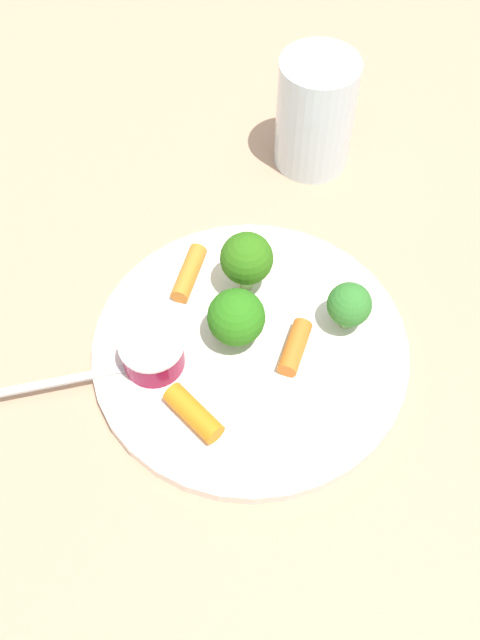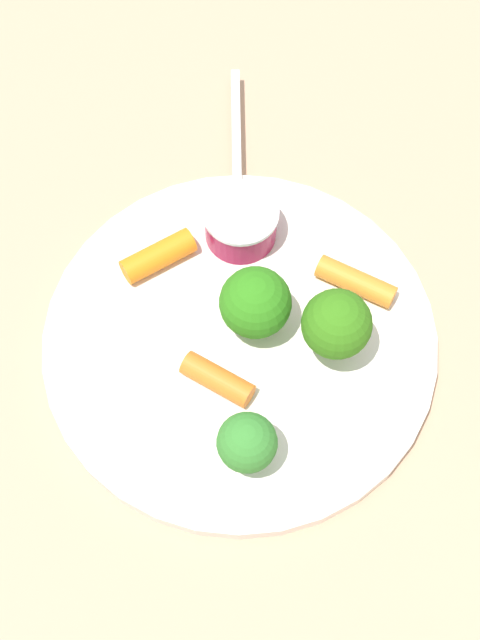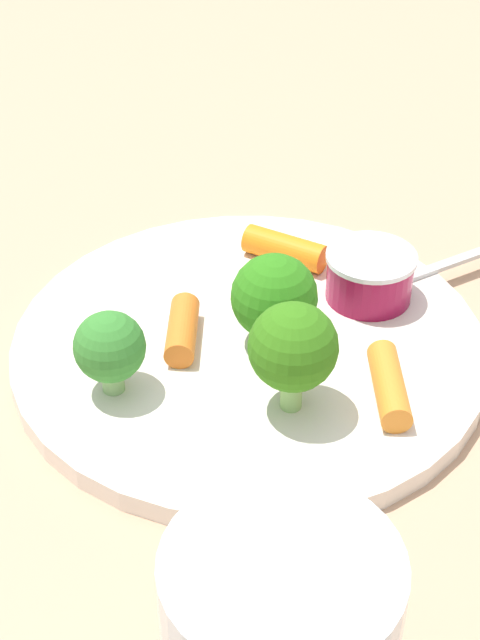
# 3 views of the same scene
# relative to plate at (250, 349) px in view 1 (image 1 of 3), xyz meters

# --- Properties ---
(ground_plane) EXTENTS (2.40, 2.40, 0.00)m
(ground_plane) POSITION_rel_plate_xyz_m (0.00, 0.00, -0.01)
(ground_plane) COLOR tan
(plate) EXTENTS (0.26, 0.26, 0.01)m
(plate) POSITION_rel_plate_xyz_m (0.00, 0.00, 0.00)
(plate) COLOR silver
(plate) RESTS_ON ground_plane
(sauce_cup) EXTENTS (0.05, 0.05, 0.03)m
(sauce_cup) POSITION_rel_plate_xyz_m (0.07, 0.03, 0.02)
(sauce_cup) COLOR maroon
(sauce_cup) RESTS_ON plate
(broccoli_floret_0) EXTENTS (0.05, 0.05, 0.05)m
(broccoli_floret_0) POSITION_rel_plate_xyz_m (0.01, -0.01, 0.04)
(broccoli_floret_0) COLOR #83C26F
(broccoli_floret_0) RESTS_ON plate
(broccoli_floret_1) EXTENTS (0.04, 0.04, 0.06)m
(broccoli_floret_1) POSITION_rel_plate_xyz_m (0.01, -0.06, 0.04)
(broccoli_floret_1) COLOR #8BBB65
(broccoli_floret_1) RESTS_ON plate
(broccoli_floret_2) EXTENTS (0.04, 0.04, 0.05)m
(broccoli_floret_2) POSITION_rel_plate_xyz_m (-0.07, -0.04, 0.03)
(broccoli_floret_2) COLOR #86B56B
(broccoli_floret_2) RESTS_ON plate
(carrot_stick_0) EXTENTS (0.05, 0.04, 0.02)m
(carrot_stick_0) POSITION_rel_plate_xyz_m (0.03, 0.07, 0.01)
(carrot_stick_0) COLOR orange
(carrot_stick_0) RESTS_ON plate
(carrot_stick_1) EXTENTS (0.02, 0.06, 0.02)m
(carrot_stick_1) POSITION_rel_plate_xyz_m (0.06, -0.06, 0.01)
(carrot_stick_1) COLOR orange
(carrot_stick_1) RESTS_ON plate
(carrot_stick_2) EXTENTS (0.02, 0.05, 0.02)m
(carrot_stick_2) POSITION_rel_plate_xyz_m (-0.04, 0.00, 0.01)
(carrot_stick_2) COLOR orange
(carrot_stick_2) RESTS_ON plate
(fork) EXTENTS (0.16, 0.08, 0.00)m
(fork) POSITION_rel_plate_xyz_m (0.13, 0.06, 0.01)
(fork) COLOR beige
(fork) RESTS_ON plate
(drinking_glass) EXTENTS (0.07, 0.07, 0.11)m
(drinking_glass) POSITION_rel_plate_xyz_m (-0.02, -0.24, 0.05)
(drinking_glass) COLOR silver
(drinking_glass) RESTS_ON ground_plane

